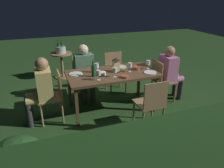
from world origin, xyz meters
TOP-DOWN VIEW (x-y plane):
  - ground_plane at (0.00, 0.00)m, footprint 16.00×16.00m
  - dining_table at (0.00, 0.00)m, footprint 1.62×0.86m
  - chair_side_left_b at (0.37, -0.82)m, footprint 0.42×0.40m
  - person_in_green at (0.37, -0.63)m, footprint 0.38×0.47m
  - chair_head_near at (-1.06, 0.00)m, footprint 0.40×0.42m
  - person_in_pink at (-1.26, 0.00)m, footprint 0.48×0.38m
  - chair_side_right_a at (-0.37, 0.82)m, footprint 0.42×0.40m
  - chair_side_left_a at (-0.37, -0.82)m, footprint 0.42×0.40m
  - chair_head_far at (1.06, 0.00)m, footprint 0.40×0.42m
  - person_in_mustard at (1.26, 0.00)m, footprint 0.48×0.38m
  - lantern_centerpiece at (-0.08, -0.02)m, footprint 0.15×0.15m
  - green_bottle_on_table at (0.37, 0.07)m, footprint 0.07×0.07m
  - wine_glass_a at (0.03, 0.21)m, footprint 0.08×0.08m
  - wine_glass_b at (-0.33, 0.06)m, footprint 0.08×0.08m
  - wine_glass_c at (0.25, -0.11)m, footprint 0.08×0.08m
  - wine_glass_d at (0.33, 0.25)m, footprint 0.08×0.08m
  - wine_glass_e at (-0.72, 0.03)m, footprint 0.08×0.08m
  - plate_a at (-0.27, -0.24)m, footprint 0.21×0.21m
  - plate_b at (-0.65, 0.24)m, footprint 0.23×0.23m
  - plate_c at (0.64, -0.13)m, footprint 0.24×0.24m
  - bowl_olives at (-0.50, -0.02)m, footprint 0.15×0.15m
  - bowl_bread at (0.20, 0.04)m, footprint 0.14×0.14m
  - bowl_salad at (-0.12, 0.30)m, footprint 0.14×0.14m
  - side_table at (0.67, -2.04)m, footprint 0.55×0.55m
  - ice_bucket at (0.67, -2.04)m, footprint 0.26×0.26m

SIDE VIEW (x-z plane):
  - ground_plane at x=0.00m, z-range 0.00..0.00m
  - side_table at x=0.67m, z-range 0.11..0.78m
  - chair_side_left_b at x=0.37m, z-range 0.05..0.92m
  - chair_head_near at x=-1.06m, z-range 0.05..0.92m
  - chair_side_right_a at x=-0.37m, z-range 0.05..0.92m
  - chair_side_left_a at x=-0.37m, z-range 0.05..0.92m
  - chair_head_far at x=1.06m, z-range 0.05..0.92m
  - person_in_green at x=0.37m, z-range 0.06..1.21m
  - person_in_pink at x=-1.26m, z-range 0.06..1.21m
  - person_in_mustard at x=1.26m, z-range 0.06..1.21m
  - dining_table at x=0.00m, z-range 0.31..1.07m
  - plate_a at x=-0.27m, z-range 0.75..0.77m
  - plate_b at x=-0.65m, z-range 0.75..0.77m
  - plate_c at x=0.64m, z-range 0.75..0.77m
  - ice_bucket at x=0.67m, z-range 0.60..0.94m
  - bowl_salad at x=-0.12m, z-range 0.75..0.79m
  - bowl_bread at x=0.20m, z-range 0.75..0.80m
  - bowl_olives at x=-0.50m, z-range 0.75..0.81m
  - green_bottle_on_table at x=0.37m, z-range 0.71..1.00m
  - wine_glass_a at x=0.03m, z-range 0.78..0.95m
  - wine_glass_b at x=-0.33m, z-range 0.78..0.95m
  - wine_glass_c at x=0.25m, z-range 0.78..0.95m
  - wine_glass_d at x=0.33m, z-range 0.78..0.95m
  - wine_glass_e at x=-0.72m, z-range 0.78..0.95m
  - lantern_centerpiece at x=-0.08m, z-range 0.77..1.03m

